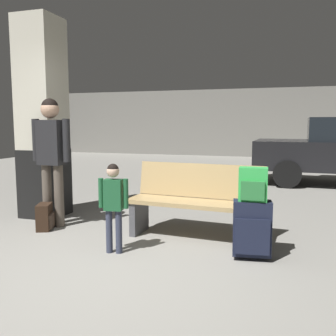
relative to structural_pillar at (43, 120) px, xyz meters
The scene contains 9 objects.
ground_plane 3.22m from the structural_pillar, 50.88° to the left, with size 18.00×18.00×0.10m, color gray.
garage_back_wall 11.23m from the structural_pillar, 80.74° to the left, with size 18.00×0.12×2.80m, color slate.
structural_pillar is the anchor object (origin of this frame).
bench 2.63m from the structural_pillar, ahead, with size 1.63×0.64×0.89m.
suitcase 3.44m from the structural_pillar, 16.50° to the right, with size 0.40×0.28×0.60m.
backpack_bright 3.32m from the structural_pillar, 16.52° to the right, with size 0.29×0.20×0.34m.
child 2.23m from the structural_pillar, 34.71° to the right, with size 0.32×0.19×0.96m.
adult 0.75m from the structural_pillar, 45.39° to the right, with size 0.58×0.24×1.70m.
backpack_dark_floor 1.50m from the structural_pillar, 55.13° to the right, with size 0.27×0.32×0.34m.
Camera 1 is at (1.62, -2.90, 1.38)m, focal length 39.81 mm.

